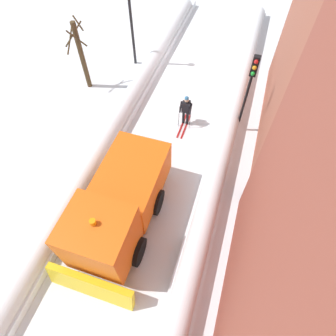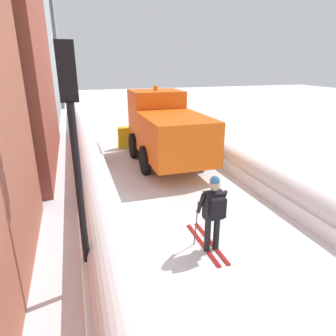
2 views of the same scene
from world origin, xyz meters
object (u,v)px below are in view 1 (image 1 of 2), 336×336
traffic_light_pole (250,82)px  plow_truck (118,207)px  skier (186,109)px  street_lamp (130,9)px  bare_tree_near (81,55)px

traffic_light_pole → plow_truck: bearing=61.7°
skier → street_lamp: bearing=-43.2°
plow_truck → street_lamp: (3.68, -10.72, 1.89)m
skier → street_lamp: street_lamp is taller
traffic_light_pole → skier: bearing=5.8°
plow_truck → skier: plow_truck is taller
plow_truck → bare_tree_near: bare_tree_near is taller
plow_truck → traffic_light_pole: (-3.61, -6.71, 1.59)m
skier → bare_tree_near: bare_tree_near is taller
skier → traffic_light_pole: size_ratio=0.41×
plow_truck → bare_tree_near: (5.48, -7.72, 0.58)m
skier → plow_truck: bearing=82.3°
plow_truck → skier: 6.51m
bare_tree_near → plow_truck: bearing=125.4°
plow_truck → street_lamp: street_lamp is taller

